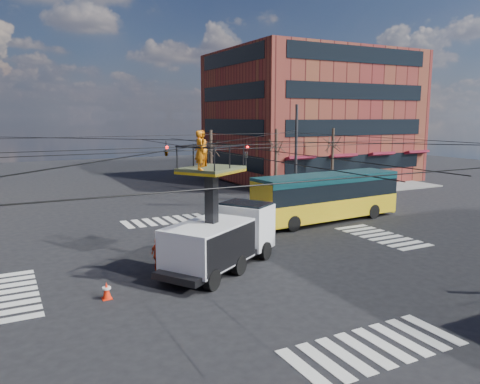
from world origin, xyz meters
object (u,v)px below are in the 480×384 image
city_bus (327,196)px  worker_ground (158,255)px  traffic_cone (107,290)px  flagger (268,221)px  utility_truck (221,225)px

city_bus → worker_ground: 14.48m
city_bus → worker_ground: (-13.50, -5.16, -0.89)m
traffic_cone → city_bus: bearing=23.8°
traffic_cone → worker_ground: (2.73, 1.99, 0.49)m
traffic_cone → flagger: flagger is taller
traffic_cone → flagger: bearing=26.3°
utility_truck → traffic_cone: bearing=160.7°
utility_truck → city_bus: bearing=-4.1°
city_bus → utility_truck: bearing=-155.6°
flagger → city_bus: bearing=100.8°
traffic_cone → flagger: 11.63m
city_bus → worker_ground: bearing=-163.4°
utility_truck → traffic_cone: utility_truck is taller
traffic_cone → flagger: (10.41, 5.15, 0.65)m
traffic_cone → worker_ground: size_ratio=0.41×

